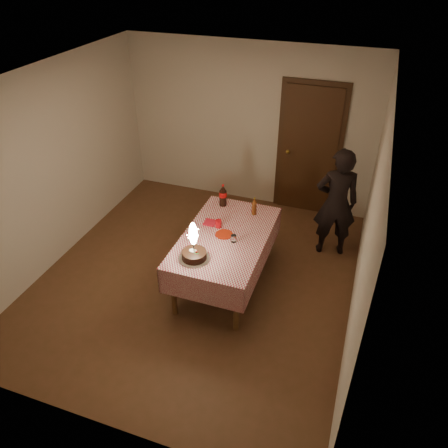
{
  "coord_description": "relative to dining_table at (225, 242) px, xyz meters",
  "views": [
    {
      "loc": [
        1.82,
        -4.11,
        3.85
      ],
      "look_at": [
        0.39,
        -0.01,
        0.95
      ],
      "focal_mm": 35.0,
      "sensor_mm": 36.0,
      "label": 1
    }
  ],
  "objects": [
    {
      "name": "ground",
      "position": [
        -0.39,
        -0.04,
        -0.65
      ],
      "size": [
        4.0,
        4.5,
        0.01
      ],
      "primitive_type": "cube",
      "color": "brown",
      "rests_on": "ground"
    },
    {
      "name": "room_shell",
      "position": [
        -0.35,
        0.04,
        1.01
      ],
      "size": [
        4.04,
        4.54,
        2.62
      ],
      "color": "beige",
      "rests_on": "ground"
    },
    {
      "name": "dining_table",
      "position": [
        0.0,
        0.0,
        0.0
      ],
      "size": [
        1.02,
        1.72,
        0.75
      ],
      "color": "brown",
      "rests_on": "ground"
    },
    {
      "name": "birthday_cake",
      "position": [
        -0.19,
        -0.54,
        0.21
      ],
      "size": [
        0.36,
        0.36,
        0.49
      ],
      "color": "white",
      "rests_on": "dining_table"
    },
    {
      "name": "red_plate",
      "position": [
        -0.02,
        0.01,
        0.1
      ],
      "size": [
        0.22,
        0.22,
        0.01
      ],
      "primitive_type": "cylinder",
      "color": "#B7250C",
      "rests_on": "dining_table"
    },
    {
      "name": "red_cup",
      "position": [
        -0.14,
        0.15,
        0.15
      ],
      "size": [
        0.08,
        0.08,
        0.1
      ],
      "primitive_type": "cylinder",
      "color": "red",
      "rests_on": "dining_table"
    },
    {
      "name": "clear_cup",
      "position": [
        0.13,
        -0.08,
        0.15
      ],
      "size": [
        0.07,
        0.07,
        0.09
      ],
      "primitive_type": "cylinder",
      "color": "white",
      "rests_on": "dining_table"
    },
    {
      "name": "napkin_stack",
      "position": [
        -0.28,
        0.19,
        0.11
      ],
      "size": [
        0.15,
        0.15,
        0.02
      ],
      "primitive_type": "cube",
      "color": "red",
      "rests_on": "dining_table"
    },
    {
      "name": "cola_bottle",
      "position": [
        -0.27,
        0.68,
        0.25
      ],
      "size": [
        0.1,
        0.1,
        0.32
      ],
      "color": "black",
      "rests_on": "dining_table"
    },
    {
      "name": "amber_bottle_right",
      "position": [
        0.2,
        0.59,
        0.22
      ],
      "size": [
        0.06,
        0.06,
        0.25
      ],
      "color": "#5A2A0F",
      "rests_on": "dining_table"
    },
    {
      "name": "photographer",
      "position": [
        1.2,
        1.15,
        0.16
      ],
      "size": [
        0.66,
        0.52,
        1.6
      ],
      "color": "black",
      "rests_on": "ground"
    }
  ]
}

